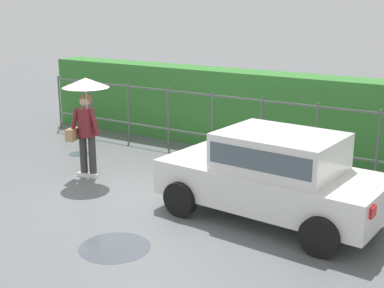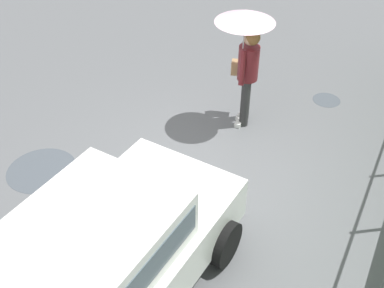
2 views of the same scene
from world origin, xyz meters
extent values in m
plane|color=slate|center=(0.00, 0.00, 0.00)|extent=(40.00, 40.00, 0.00)
cube|color=white|center=(2.40, 0.15, 0.58)|extent=(3.80, 1.87, 0.60)
cube|color=white|center=(2.55, 0.14, 1.18)|extent=(1.99, 1.56, 0.60)
cube|color=#4C5B66|center=(2.55, 0.14, 1.20)|extent=(1.84, 1.57, 0.33)
cylinder|color=black|center=(1.10, -0.61, 0.30)|extent=(0.61, 0.22, 0.60)
cylinder|color=black|center=(1.20, 1.06, 0.30)|extent=(0.61, 0.22, 0.60)
cylinder|color=black|center=(3.59, -0.77, 0.30)|extent=(0.61, 0.22, 0.60)
cylinder|color=black|center=(3.70, 0.91, 0.30)|extent=(0.61, 0.22, 0.60)
cube|color=red|center=(4.22, -0.52, 0.73)|extent=(0.07, 0.20, 0.16)
cylinder|color=#333333|center=(-1.60, 0.14, 0.43)|extent=(0.15, 0.15, 0.86)
cylinder|color=#333333|center=(-1.79, 0.08, 0.43)|extent=(0.15, 0.15, 0.86)
cube|color=white|center=(-1.58, 0.09, 0.04)|extent=(0.26, 0.10, 0.08)
cube|color=white|center=(-1.77, 0.02, 0.04)|extent=(0.26, 0.10, 0.08)
cylinder|color=maroon|center=(-1.69, 0.11, 1.15)|extent=(0.34, 0.34, 0.58)
sphere|color=#DBAD89|center=(-1.69, 0.11, 1.58)|extent=(0.22, 0.22, 0.22)
sphere|color=olive|center=(-1.70, 0.14, 1.60)|extent=(0.25, 0.25, 0.25)
cylinder|color=maroon|center=(-1.46, 0.10, 1.18)|extent=(0.24, 0.16, 0.56)
cylinder|color=maroon|center=(-1.88, -0.03, 1.18)|extent=(0.24, 0.16, 0.56)
cylinder|color=#B2B2B7|center=(-1.59, 0.04, 1.50)|extent=(0.02, 0.02, 0.77)
cone|color=#F4C6DB|center=(-1.59, 0.04, 1.98)|extent=(0.93, 0.93, 0.19)
cube|color=tan|center=(-1.90, -0.08, 0.91)|extent=(0.26, 0.37, 0.24)
cylinder|color=#59605B|center=(-5.42, 2.91, 0.75)|extent=(0.05, 0.05, 1.50)
cylinder|color=#59605B|center=(-4.16, 2.91, 0.75)|extent=(0.05, 0.05, 1.50)
cylinder|color=#59605B|center=(-2.90, 2.91, 0.75)|extent=(0.05, 0.05, 1.50)
cylinder|color=#59605B|center=(-1.63, 2.91, 0.75)|extent=(0.05, 0.05, 1.50)
cylinder|color=#59605B|center=(-0.37, 2.91, 0.75)|extent=(0.05, 0.05, 1.50)
cylinder|color=#59605B|center=(0.89, 2.91, 0.75)|extent=(0.05, 0.05, 1.50)
cylinder|color=#59605B|center=(2.16, 2.91, 0.75)|extent=(0.05, 0.05, 1.50)
cylinder|color=#59605B|center=(3.42, 2.91, 0.75)|extent=(0.05, 0.05, 1.50)
cube|color=#59605B|center=(0.26, 2.91, 1.42)|extent=(11.37, 0.03, 0.04)
cube|color=#59605B|center=(0.26, 2.91, 0.45)|extent=(11.37, 0.03, 0.04)
cube|color=#387F33|center=(0.26, 3.88, 0.95)|extent=(12.37, 0.90, 1.90)
cylinder|color=#4C545B|center=(0.96, -2.15, 0.00)|extent=(1.07, 1.07, 0.00)
cylinder|color=#4C545B|center=(-3.04, 1.22, 0.00)|extent=(0.51, 0.51, 0.00)
camera|label=1|loc=(5.82, -7.57, 3.52)|focal=49.70mm
camera|label=2|loc=(4.82, 2.51, 4.92)|focal=45.04mm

